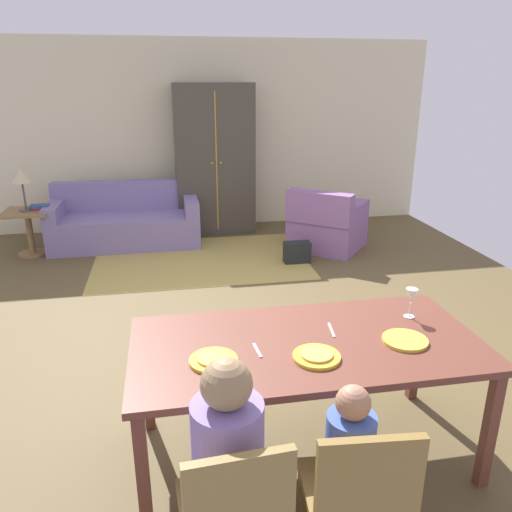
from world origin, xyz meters
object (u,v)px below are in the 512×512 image
object	(u,v)px
wine_glass	(411,297)
handbag	(297,252)
plate_near_woman	(405,340)
couch	(126,222)
plate_near_child	(317,357)
table_lamp	(21,177)
plate_near_man	(213,360)
dining_table	(307,352)
book_upper	(39,206)
dining_chair_child	(358,496)
side_table	(29,226)
armoire	(214,160)
armchair	(326,225)
book_lower	(42,208)
person_man	(227,478)
person_child	(345,477)

from	to	relation	value
wine_glass	handbag	bearing A→B (deg)	87.67
plate_near_woman	couch	bearing A→B (deg)	111.88
plate_near_child	table_lamp	size ratio (longest dim) A/B	0.46
plate_near_man	table_lamp	size ratio (longest dim) A/B	0.46
dining_table	plate_near_man	world-z (taller)	plate_near_man
handbag	plate_near_man	bearing A→B (deg)	-111.82
plate_near_man	plate_near_child	distance (m)	0.53
plate_near_woman	dining_table	bearing A→B (deg)	169.34
wine_glass	book_upper	bearing A→B (deg)	126.74
dining_chair_child	handbag	bearing A→B (deg)	78.56
side_table	plate_near_man	bearing A→B (deg)	-65.75
dining_chair_child	side_table	distance (m)	5.56
dining_chair_child	armoire	world-z (taller)	armoire
plate_near_man	book_upper	bearing A→B (deg)	112.36
wine_glass	armoire	distance (m)	4.70
side_table	book_upper	distance (m)	0.29
plate_near_man	armchair	world-z (taller)	armchair
table_lamp	book_lower	bearing A→B (deg)	17.27
wine_glass	side_table	xyz separation A→B (m)	(-3.15, 3.98, -0.52)
book_upper	armchair	bearing A→B (deg)	-7.75
person_man	dining_chair_child	bearing A→B (deg)	-18.37
plate_near_child	book_upper	distance (m)	4.96
plate_near_woman	book_lower	xyz separation A→B (m)	(-2.81, 4.31, -0.18)
dining_table	wine_glass	world-z (taller)	wine_glass
plate_near_man	wine_glass	size ratio (longest dim) A/B	1.34
wine_glass	armoire	world-z (taller)	armoire
handbag	dining_chair_child	bearing A→B (deg)	-101.44
dining_table	handbag	bearing A→B (deg)	75.86
side_table	book_upper	bearing A→B (deg)	20.76
plate_near_woman	wine_glass	size ratio (longest dim) A/B	1.34
person_child	plate_near_child	bearing A→B (deg)	90.31
armchair	book_lower	xyz separation A→B (m)	(-3.62, 0.50, 0.28)
plate_near_man	dining_chair_child	size ratio (longest dim) A/B	0.29
dining_chair_child	book_upper	bearing A→B (deg)	114.57
dining_chair_child	table_lamp	world-z (taller)	table_lamp
dining_table	book_upper	xyz separation A→B (m)	(-2.31, 4.21, -0.07)
plate_near_child	dining_table	bearing A→B (deg)	90.00
dining_table	handbag	world-z (taller)	dining_table
wine_glass	dining_table	bearing A→B (deg)	-165.49
table_lamp	handbag	distance (m)	3.51
book_lower	book_upper	distance (m)	0.04
table_lamp	book_upper	xyz separation A→B (m)	(0.14, 0.05, -0.39)
dining_table	side_table	xyz separation A→B (m)	(-2.46, 4.16, -0.32)
plate_near_woman	couch	size ratio (longest dim) A/B	0.13
plate_near_man	armchair	distance (m)	4.29
armchair	side_table	xyz separation A→B (m)	(-3.79, 0.44, 0.06)
dining_table	person_man	distance (m)	0.87
plate_near_man	book_lower	bearing A→B (deg)	111.97
dining_chair_child	handbag	xyz separation A→B (m)	(0.83, 4.09, -0.36)
person_man	person_child	size ratio (longest dim) A/B	1.20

